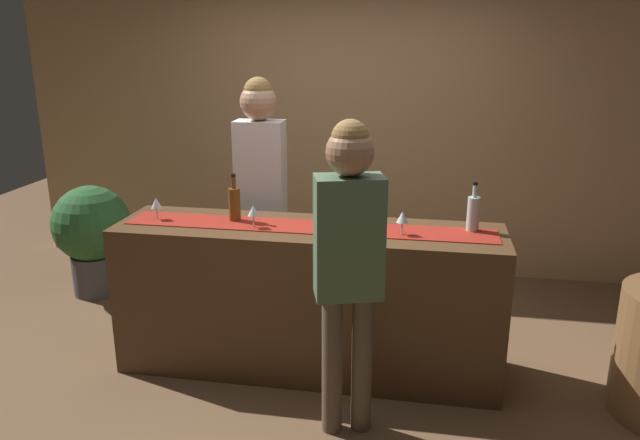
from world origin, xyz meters
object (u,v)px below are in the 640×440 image
wine_glass_near_customer (156,204)px  wine_glass_mid_counter (402,218)px  wine_glass_far_end (253,211)px  bartender (261,174)px  customer_sipping (349,248)px  potted_plant_tall (92,232)px  wine_bottle_clear (473,213)px  wine_bottle_amber (234,204)px

wine_glass_near_customer → wine_glass_mid_counter: same height
wine_glass_near_customer → wine_glass_far_end: (0.65, -0.06, 0.00)m
wine_glass_far_end → bartender: bartender is taller
wine_glass_mid_counter → bartender: size_ratio=0.08×
customer_sipping → potted_plant_tall: bearing=130.8°
wine_bottle_clear → customer_sipping: (-0.65, -0.70, -0.02)m
wine_bottle_clear → wine_glass_far_end: bearing=-172.7°
wine_glass_mid_counter → bartender: 1.21m
customer_sipping → potted_plant_tall: 2.79m
wine_bottle_amber → bartender: 0.54m
wine_glass_far_end → bartender: bearing=101.6°
wine_glass_mid_counter → wine_glass_far_end: bearing=-178.9°
wine_bottle_amber → wine_glass_far_end: 0.20m
wine_glass_near_customer → wine_bottle_clear: bearing=3.2°
wine_bottle_clear → potted_plant_tall: bearing=165.3°
bartender → potted_plant_tall: bartender is taller
wine_bottle_amber → potted_plant_tall: 1.79m
wine_glass_mid_counter → bartender: (-1.03, 0.64, 0.08)m
wine_bottle_amber → bartender: bartender is taller
wine_bottle_clear → bartender: bearing=161.2°
wine_glass_near_customer → wine_bottle_amber: bearing=7.5°
wine_bottle_clear → bartender: (-1.43, 0.49, 0.07)m
bartender → customer_sipping: bearing=121.6°
wine_bottle_amber → wine_glass_mid_counter: (1.05, -0.11, -0.01)m
wine_bottle_clear → bartender: size_ratio=0.17×
customer_sipping → wine_bottle_clear: bearing=30.8°
wine_glass_far_end → wine_bottle_amber: bearing=141.8°
wine_bottle_clear → wine_glass_far_end: (-1.30, -0.17, -0.01)m
wine_glass_near_customer → potted_plant_tall: (-1.01, 0.89, -0.53)m
wine_glass_near_customer → potted_plant_tall: wine_glass_near_customer is taller
wine_glass_mid_counter → customer_sipping: 0.60m
wine_glass_near_customer → customer_sipping: 1.43m
wine_bottle_clear → wine_glass_near_customer: bearing=-176.8°
wine_bottle_amber → potted_plant_tall: bearing=151.4°
wine_bottle_clear → wine_glass_mid_counter: (-0.41, -0.15, -0.01)m
wine_bottle_clear → bartender: bartender is taller
wine_glass_near_customer → bartender: 0.79m
customer_sipping → wine_glass_mid_counter: bearing=50.1°
potted_plant_tall → bartender: bearing=-10.7°
wine_bottle_amber → wine_glass_mid_counter: bearing=-5.8°
wine_glass_far_end → customer_sipping: 0.84m
wine_glass_near_customer → wine_glass_far_end: bearing=-5.2°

